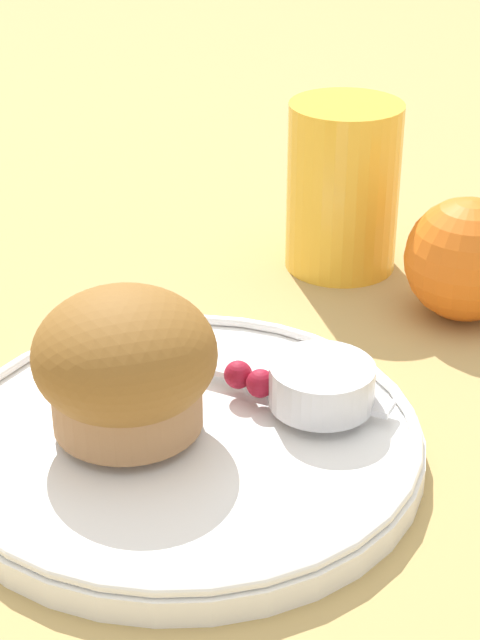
{
  "coord_description": "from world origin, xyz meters",
  "views": [
    {
      "loc": [
        0.3,
        -0.38,
        0.33
      ],
      "look_at": [
        -0.01,
        0.03,
        0.06
      ],
      "focal_mm": 60.0,
      "sensor_mm": 36.0,
      "label": 1
    }
  ],
  "objects_px": {
    "muffin": "(125,365)",
    "juice_glass": "(343,187)",
    "butter_knife": "(254,376)",
    "orange_fruit": "(467,259)"
  },
  "relations": [
    {
      "from": "butter_knife",
      "to": "orange_fruit",
      "type": "height_order",
      "value": "orange_fruit"
    },
    {
      "from": "muffin",
      "to": "butter_knife",
      "type": "bearing_deg",
      "value": 70.66
    },
    {
      "from": "muffin",
      "to": "orange_fruit",
      "type": "height_order",
      "value": "muffin"
    },
    {
      "from": "muffin",
      "to": "juice_glass",
      "type": "xyz_separation_m",
      "value": [
        -0.04,
        0.26,
        0.0
      ]
    },
    {
      "from": "muffin",
      "to": "juice_glass",
      "type": "height_order",
      "value": "juice_glass"
    },
    {
      "from": "orange_fruit",
      "to": "juice_glass",
      "type": "relative_size",
      "value": 0.67
    },
    {
      "from": "butter_knife",
      "to": "orange_fruit",
      "type": "bearing_deg",
      "value": 65.39
    },
    {
      "from": "muffin",
      "to": "juice_glass",
      "type": "bearing_deg",
      "value": 98.2
    },
    {
      "from": "butter_knife",
      "to": "juice_glass",
      "type": "relative_size",
      "value": 1.37
    },
    {
      "from": "muffin",
      "to": "butter_knife",
      "type": "relative_size",
      "value": 0.58
    }
  ]
}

